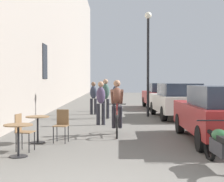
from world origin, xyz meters
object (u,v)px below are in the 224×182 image
object	(u,v)px
pedestrian_far	(92,96)
pedestrian_furthest	(114,95)
cafe_chair_mid_toward_street	(60,123)
cafe_table_mid	(36,124)
pedestrian_mid	(104,96)
parked_car_nearest	(219,113)
parked_car_second	(175,100)
cafe_chair_near_toward_street	(21,130)
street_lamp	(147,50)
parked_car_third	(160,95)
cyclist_on_bicycle	(116,109)
parked_motorcycle	(220,147)
pedestrian_near	(100,100)
cafe_table_near	(17,133)

from	to	relation	value
pedestrian_far	pedestrian_furthest	bearing A→B (deg)	62.18
pedestrian_furthest	cafe_chair_mid_toward_street	bearing A→B (deg)	-99.06
cafe_table_mid	pedestrian_furthest	xyz separation A→B (m)	(2.22, 9.99, 0.38)
pedestrian_mid	parked_car_nearest	bearing A→B (deg)	-61.08
pedestrian_far	parked_car_second	world-z (taller)	pedestrian_far
cafe_chair_near_toward_street	street_lamp	distance (m)	9.21
street_lamp	parked_car_nearest	size ratio (longest dim) A/B	1.11
pedestrian_mid	parked_car_nearest	size ratio (longest dim) A/B	0.40
cafe_chair_mid_toward_street	street_lamp	size ratio (longest dim) A/B	0.18
cafe_chair_near_toward_street	pedestrian_mid	xyz separation A→B (m)	(1.86, 7.07, 0.48)
pedestrian_mid	street_lamp	distance (m)	3.03
cafe_chair_near_toward_street	parked_car_third	size ratio (longest dim) A/B	0.20
parked_car_second	parked_car_nearest	bearing A→B (deg)	-89.71
cyclist_on_bicycle	pedestrian_furthest	bearing A→B (deg)	89.69
parked_car_nearest	parked_motorcycle	world-z (taller)	parked_car_nearest
street_lamp	pedestrian_near	bearing A→B (deg)	-124.58
pedestrian_furthest	parked_car_third	size ratio (longest dim) A/B	0.37
cafe_table_near	cyclist_on_bicycle	xyz separation A→B (m)	(2.23, 3.11, 0.29)
cyclist_on_bicycle	cafe_chair_mid_toward_street	bearing A→B (deg)	-139.87
pedestrian_mid	cafe_table_mid	bearing A→B (deg)	-106.25
street_lamp	parked_car_third	size ratio (longest dim) A/B	1.11
pedestrian_near	street_lamp	distance (m)	4.32
parked_motorcycle	pedestrian_near	bearing A→B (deg)	111.18
cyclist_on_bicycle	pedestrian_furthest	size ratio (longest dim) A/B	1.09
cafe_chair_near_toward_street	street_lamp	world-z (taller)	street_lamp
cafe_chair_near_toward_street	parked_motorcycle	size ratio (longest dim) A/B	0.41
cafe_chair_mid_toward_street	cafe_table_mid	bearing A→B (deg)	-173.32
parked_car_second	parked_motorcycle	xyz separation A→B (m)	(-0.83, -8.98, -0.41)
cafe_table_mid	parked_car_second	size ratio (longest dim) A/B	0.16
pedestrian_near	street_lamp	size ratio (longest dim) A/B	0.34
cyclist_on_bicycle	street_lamp	bearing A→B (deg)	74.31
pedestrian_far	pedestrian_furthest	world-z (taller)	pedestrian_far
parked_motorcycle	cyclist_on_bicycle	bearing A→B (deg)	115.29
cafe_chair_mid_toward_street	parked_car_nearest	world-z (taller)	parked_car_nearest
pedestrian_furthest	parked_motorcycle	distance (m)	12.89
cyclist_on_bicycle	parked_motorcycle	size ratio (longest dim) A/B	0.82
cafe_table_near	parked_car_third	xyz separation A→B (m)	(5.05, 13.29, 0.28)
pedestrian_furthest	parked_car_second	distance (m)	4.65
pedestrian_near	parked_car_second	xyz separation A→B (m)	(3.36, 2.45, -0.12)
cyclist_on_bicycle	pedestrian_near	distance (m)	2.48
cafe_table_mid	cyclist_on_bicycle	world-z (taller)	cyclist_on_bicycle
cafe_chair_near_toward_street	cafe_chair_mid_toward_street	xyz separation A→B (m)	(0.77, 1.19, 0.00)
pedestrian_mid	pedestrian_far	world-z (taller)	pedestrian_mid
cafe_table_mid	pedestrian_mid	xyz separation A→B (m)	(1.74, 5.96, 0.47)
cafe_table_mid	pedestrian_near	xyz separation A→B (m)	(1.59, 3.77, 0.41)
pedestrian_furthest	cyclist_on_bicycle	bearing A→B (deg)	-90.31
pedestrian_near	pedestrian_furthest	distance (m)	6.24
pedestrian_far	parked_car_third	bearing A→B (deg)	43.48
parked_car_second	parked_car_third	world-z (taller)	parked_car_second
cafe_table_mid	pedestrian_far	size ratio (longest dim) A/B	0.44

